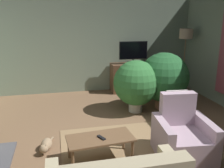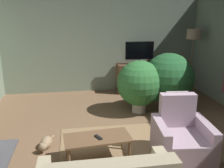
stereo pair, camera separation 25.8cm
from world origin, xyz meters
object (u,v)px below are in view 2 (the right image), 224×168
at_px(coffee_table, 97,140).
at_px(potted_plant_tall_palm_by_window, 168,79).
at_px(television, 140,52).
at_px(cat, 46,143).
at_px(armchair_in_far_corner, 181,139).
at_px(tv_remote, 98,137).
at_px(floor_lamp, 193,38).
at_px(potted_plant_on_hearth_side, 140,84).
at_px(tv_cabinet, 138,78).

relative_size(coffee_table, potted_plant_tall_palm_by_window, 0.77).
bearing_deg(television, coffee_table, -114.86).
distance_m(potted_plant_tall_palm_by_window, cat, 3.23).
relative_size(armchair_in_far_corner, potted_plant_tall_palm_by_window, 0.73).
bearing_deg(tv_remote, potted_plant_tall_palm_by_window, -70.52).
distance_m(coffee_table, floor_lamp, 4.62).
bearing_deg(coffee_table, potted_plant_tall_palm_by_window, 45.62).
distance_m(television, armchair_in_far_corner, 3.75).
distance_m(potted_plant_tall_palm_by_window, potted_plant_on_hearth_side, 0.74).
relative_size(potted_plant_tall_palm_by_window, cat, 2.19).
height_order(television, cat, television).
bearing_deg(television, tv_remote, -114.50).
height_order(cat, floor_lamp, floor_lamp).
height_order(tv_cabinet, tv_remote, tv_cabinet).
height_order(tv_remote, floor_lamp, floor_lamp).
height_order(tv_remote, cat, tv_remote).
bearing_deg(potted_plant_tall_palm_by_window, potted_plant_on_hearth_side, -174.30).
bearing_deg(tv_cabinet, potted_plant_on_hearth_side, -104.25).
xyz_separation_m(television, tv_remote, (-1.60, -3.52, -0.80)).
distance_m(television, floor_lamp, 1.57).
bearing_deg(cat, tv_cabinet, 50.80).
bearing_deg(tv_remote, coffee_table, -4.80).
bearing_deg(floor_lamp, coffee_table, -134.35).
relative_size(cat, floor_lamp, 0.34).
bearing_deg(potted_plant_on_hearth_side, tv_remote, -121.56).
bearing_deg(tv_remote, armchair_in_far_corner, -121.91).
bearing_deg(potted_plant_on_hearth_side, floor_lamp, 33.76).
relative_size(armchair_in_far_corner, cat, 1.61).
distance_m(tv_remote, potted_plant_on_hearth_side, 2.29).
bearing_deg(potted_plant_on_hearth_side, potted_plant_tall_palm_by_window, 5.70).
height_order(potted_plant_tall_palm_by_window, floor_lamp, floor_lamp).
distance_m(armchair_in_far_corner, cat, 2.31).
height_order(coffee_table, potted_plant_tall_palm_by_window, potted_plant_tall_palm_by_window).
relative_size(tv_remote, floor_lamp, 0.09).
relative_size(television, potted_plant_tall_palm_by_window, 0.60).
xyz_separation_m(television, potted_plant_tall_palm_by_window, (0.32, -1.51, -0.43)).
bearing_deg(television, cat, -129.69).
height_order(television, potted_plant_tall_palm_by_window, television).
height_order(coffee_table, floor_lamp, floor_lamp).
bearing_deg(coffee_table, television, 65.14).
bearing_deg(cat, tv_remote, -31.25).
bearing_deg(tv_cabinet, armchair_in_far_corner, -94.27).
bearing_deg(cat, coffee_table, -30.11).
bearing_deg(floor_lamp, tv_remote, -133.96).
distance_m(coffee_table, tv_remote, 0.07).
xyz_separation_m(tv_cabinet, potted_plant_tall_palm_by_window, (0.32, -1.56, 0.37)).
height_order(potted_plant_on_hearth_side, floor_lamp, floor_lamp).
height_order(armchair_in_far_corner, potted_plant_tall_palm_by_window, potted_plant_tall_palm_by_window).
bearing_deg(cat, television, 50.31).
xyz_separation_m(television, cat, (-2.48, -2.99, -1.11)).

